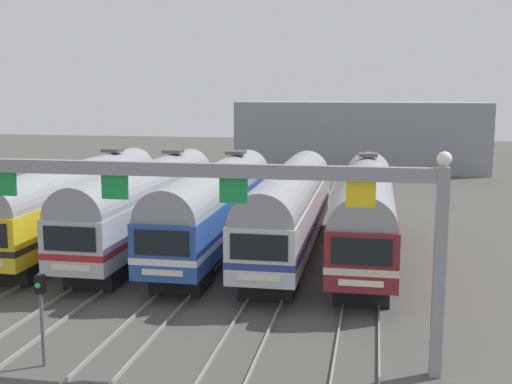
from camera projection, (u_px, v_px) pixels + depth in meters
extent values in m
plane|color=#4C4944|center=(217.00, 253.00, 35.07)|extent=(160.00, 160.00, 0.00)
cube|color=gray|center=(164.00, 196.00, 53.10)|extent=(0.07, 70.00, 0.15)
cube|color=gray|center=(181.00, 196.00, 52.85)|extent=(0.07, 70.00, 0.15)
cube|color=gray|center=(211.00, 197.00, 52.40)|extent=(0.07, 70.00, 0.15)
cube|color=gray|center=(228.00, 198.00, 52.14)|extent=(0.07, 70.00, 0.15)
cube|color=gray|center=(259.00, 199.00, 51.69)|extent=(0.07, 70.00, 0.15)
cube|color=gray|center=(277.00, 199.00, 51.44)|extent=(0.07, 70.00, 0.15)
cube|color=gray|center=(308.00, 200.00, 50.99)|extent=(0.07, 70.00, 0.15)
cube|color=gray|center=(327.00, 201.00, 50.73)|extent=(0.07, 70.00, 0.15)
cube|color=gray|center=(359.00, 202.00, 50.29)|extent=(0.07, 70.00, 0.15)
cube|color=gray|center=(378.00, 202.00, 50.03)|extent=(0.07, 70.00, 0.15)
cube|color=gold|center=(78.00, 207.00, 36.13)|extent=(2.85, 18.00, 2.35)
cube|color=black|center=(79.00, 214.00, 36.18)|extent=(2.88, 18.02, 0.28)
cylinder|color=gray|center=(77.00, 187.00, 35.94)|extent=(2.74, 17.64, 2.74)
cube|color=black|center=(20.00, 268.00, 30.28)|extent=(2.28, 2.60, 1.05)
cube|color=black|center=(123.00, 216.00, 42.51)|extent=(2.28, 2.60, 1.05)
cube|color=#4C4C51|center=(113.00, 150.00, 40.59)|extent=(1.10, 1.10, 0.20)
cube|color=#B2B5BA|center=(146.00, 210.00, 35.42)|extent=(2.85, 18.00, 2.35)
cube|color=#B21E1E|center=(146.00, 216.00, 35.48)|extent=(2.88, 18.02, 0.28)
cylinder|color=gray|center=(145.00, 189.00, 35.24)|extent=(2.74, 17.64, 2.74)
cube|color=black|center=(69.00, 239.00, 26.59)|extent=(2.28, 0.06, 1.03)
cube|color=silver|center=(71.00, 268.00, 26.78)|extent=(1.71, 0.05, 0.24)
cube|color=black|center=(99.00, 272.00, 29.58)|extent=(2.28, 2.60, 1.05)
cube|color=black|center=(180.00, 218.00, 41.81)|extent=(2.28, 2.60, 1.05)
cube|color=#4C4C51|center=(173.00, 151.00, 39.88)|extent=(1.10, 1.10, 0.20)
cube|color=#284C9E|center=(216.00, 212.00, 34.72)|extent=(2.85, 18.00, 2.35)
cube|color=white|center=(216.00, 219.00, 34.77)|extent=(2.88, 18.02, 0.28)
cylinder|color=gray|center=(216.00, 191.00, 34.53)|extent=(2.74, 17.64, 2.74)
cube|color=black|center=(162.00, 243.00, 25.89)|extent=(2.28, 0.06, 1.03)
cube|color=silver|center=(162.00, 273.00, 26.08)|extent=(1.71, 0.05, 0.24)
cube|color=black|center=(182.00, 276.00, 28.87)|extent=(2.28, 2.60, 1.05)
cube|color=black|center=(240.00, 220.00, 41.11)|extent=(2.28, 2.60, 1.05)
cube|color=#4C4C51|center=(236.00, 152.00, 39.18)|extent=(1.10, 1.10, 0.20)
cube|color=silver|center=(289.00, 215.00, 34.01)|extent=(2.85, 18.00, 2.35)
cube|color=navy|center=(289.00, 222.00, 34.07)|extent=(2.88, 18.02, 0.28)
cylinder|color=gray|center=(289.00, 193.00, 33.83)|extent=(2.74, 17.64, 2.74)
cube|color=black|center=(259.00, 247.00, 25.18)|extent=(2.28, 0.06, 1.03)
cube|color=silver|center=(259.00, 278.00, 25.38)|extent=(1.71, 0.05, 0.24)
cube|color=black|center=(270.00, 281.00, 28.17)|extent=(2.28, 2.60, 1.05)
cube|color=black|center=(302.00, 222.00, 40.40)|extent=(2.28, 2.60, 1.05)
cube|color=maroon|center=(365.00, 218.00, 33.31)|extent=(2.85, 18.00, 2.35)
cube|color=beige|center=(365.00, 224.00, 33.37)|extent=(2.88, 18.02, 0.28)
cylinder|color=gray|center=(366.00, 195.00, 33.12)|extent=(2.74, 17.64, 2.74)
cube|color=black|center=(362.00, 252.00, 24.48)|extent=(2.28, 0.06, 1.03)
cube|color=silver|center=(361.00, 283.00, 24.67)|extent=(1.71, 0.05, 0.24)
cube|color=black|center=(362.00, 286.00, 27.46)|extent=(2.28, 2.60, 1.05)
cube|color=black|center=(367.00, 225.00, 39.70)|extent=(2.28, 2.60, 1.05)
cube|color=#4C4C51|center=(368.00, 155.00, 37.77)|extent=(1.10, 1.10, 0.20)
cube|color=gray|center=(439.00, 274.00, 19.61)|extent=(0.36, 0.36, 6.50)
cube|color=gray|center=(114.00, 168.00, 20.97)|extent=(20.55, 0.32, 0.44)
cube|color=#198C3F|center=(4.00, 184.00, 21.77)|extent=(0.90, 0.08, 0.80)
cube|color=#198C3F|center=(115.00, 187.00, 21.07)|extent=(0.90, 0.08, 0.80)
cube|color=#198C3F|center=(234.00, 190.00, 20.37)|extent=(0.90, 0.08, 0.80)
cube|color=yellow|center=(361.00, 194.00, 19.66)|extent=(0.90, 0.08, 0.80)
sphere|color=white|center=(445.00, 159.00, 19.05)|extent=(0.44, 0.44, 0.44)
cylinder|color=#59595E|center=(42.00, 320.00, 20.60)|extent=(0.12, 0.12, 3.06)
cube|color=black|center=(40.00, 284.00, 20.41)|extent=(0.28, 0.24, 0.60)
sphere|color=green|center=(38.00, 286.00, 20.28)|extent=(0.18, 0.18, 0.18)
cube|color=gray|center=(361.00, 135.00, 71.11)|extent=(26.20, 10.00, 7.28)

